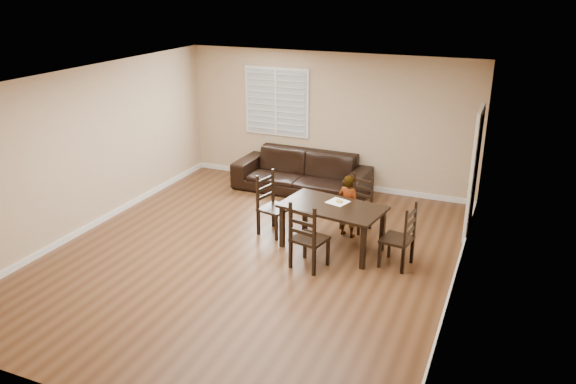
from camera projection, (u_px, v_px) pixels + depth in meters
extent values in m
plane|color=brown|center=(252.00, 255.00, 8.66)|extent=(7.00, 7.00, 0.00)
cube|color=tan|center=(328.00, 121.00, 11.20)|extent=(6.00, 0.04, 2.70)
cube|color=tan|center=(80.00, 286.00, 5.17)|extent=(6.00, 0.04, 2.70)
cube|color=tan|center=(87.00, 150.00, 9.27)|extent=(0.04, 7.00, 2.70)
cube|color=tan|center=(462.00, 202.00, 7.10)|extent=(0.04, 7.00, 2.70)
cube|color=white|center=(247.00, 80.00, 7.70)|extent=(6.00, 7.00, 0.04)
cube|color=white|center=(276.00, 102.00, 11.45)|extent=(1.40, 0.08, 1.40)
cube|color=white|center=(474.00, 174.00, 9.12)|extent=(0.06, 0.94, 2.05)
cylinder|color=#332114|center=(470.00, 184.00, 8.90)|extent=(0.06, 0.06, 0.02)
cube|color=white|center=(326.00, 182.00, 11.65)|extent=(6.00, 0.03, 0.10)
cube|color=white|center=(97.00, 222.00, 9.73)|extent=(0.03, 7.00, 0.10)
cube|color=white|center=(450.00, 292.00, 7.56)|extent=(0.03, 7.00, 0.10)
cube|color=black|center=(333.00, 207.00, 8.65)|extent=(1.67, 1.11, 0.04)
cube|color=black|center=(282.00, 227.00, 8.84)|extent=(0.08, 0.08, 0.68)
cube|color=black|center=(363.00, 248.00, 8.15)|extent=(0.08, 0.08, 0.68)
cube|color=black|center=(305.00, 212.00, 9.41)|extent=(0.08, 0.08, 0.68)
cube|color=black|center=(382.00, 230.00, 8.72)|extent=(0.08, 0.08, 0.68)
cube|color=black|center=(356.00, 207.00, 9.45)|extent=(0.52, 0.50, 0.04)
cube|color=black|center=(362.00, 201.00, 9.55)|extent=(0.41, 0.17, 0.93)
cube|color=black|center=(341.00, 219.00, 9.52)|extent=(0.05, 0.05, 0.38)
cube|color=black|center=(359.00, 224.00, 9.30)|extent=(0.05, 0.05, 0.38)
cube|color=black|center=(353.00, 213.00, 9.76)|extent=(0.05, 0.05, 0.38)
cube|color=black|center=(370.00, 218.00, 9.53)|extent=(0.05, 0.05, 0.38)
cube|color=black|center=(310.00, 239.00, 8.18)|extent=(0.55, 0.53, 0.04)
cube|color=black|center=(302.00, 239.00, 8.00)|extent=(0.47, 0.14, 1.05)
cube|color=black|center=(328.00, 252.00, 8.29)|extent=(0.05, 0.05, 0.43)
cube|color=black|center=(305.00, 245.00, 8.51)|extent=(0.05, 0.05, 0.43)
cube|color=black|center=(314.00, 262.00, 8.01)|extent=(0.05, 0.05, 0.43)
cube|color=black|center=(291.00, 254.00, 8.23)|extent=(0.05, 0.05, 0.43)
cube|color=black|center=(275.00, 209.00, 9.27)|extent=(0.54, 0.56, 0.04)
cube|color=black|center=(266.00, 202.00, 9.35)|extent=(0.15, 0.46, 1.04)
cube|color=black|center=(276.00, 228.00, 9.10)|extent=(0.05, 0.05, 0.43)
cube|color=black|center=(291.00, 220.00, 9.40)|extent=(0.05, 0.05, 0.43)
cube|color=black|center=(259.00, 223.00, 9.31)|extent=(0.05, 0.05, 0.43)
cube|color=black|center=(274.00, 215.00, 9.61)|extent=(0.05, 0.05, 0.43)
cube|color=black|center=(397.00, 239.00, 8.22)|extent=(0.48, 0.50, 0.04)
cube|color=black|center=(409.00, 238.00, 8.11)|extent=(0.11, 0.45, 0.99)
cube|color=black|center=(389.00, 245.00, 8.54)|extent=(0.05, 0.05, 0.41)
cube|color=black|center=(379.00, 255.00, 8.23)|extent=(0.05, 0.05, 0.41)
cube|color=black|center=(412.00, 251.00, 8.37)|extent=(0.05, 0.05, 0.41)
cube|color=black|center=(402.00, 261.00, 8.06)|extent=(0.05, 0.05, 0.41)
imported|color=gray|center=(348.00, 206.00, 9.16)|extent=(0.44, 0.35, 1.06)
cube|color=white|center=(338.00, 202.00, 8.78)|extent=(0.37, 0.37, 0.00)
torus|color=#C19645|center=(339.00, 201.00, 8.76)|extent=(0.11, 0.11, 0.04)
torus|color=white|center=(339.00, 200.00, 8.76)|extent=(0.10, 0.10, 0.02)
imported|color=black|center=(301.00, 173.00, 11.17)|extent=(2.70, 1.10, 0.78)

